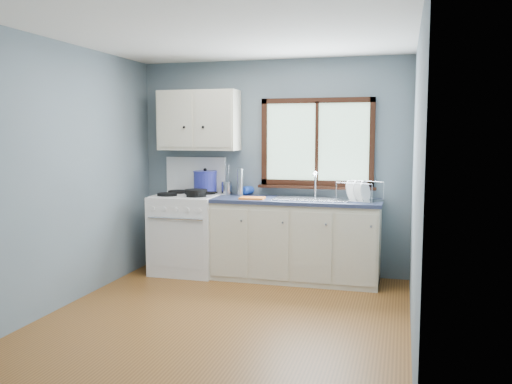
% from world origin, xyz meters
% --- Properties ---
extents(floor, '(3.20, 3.60, 0.02)m').
position_xyz_m(floor, '(0.00, 0.00, -0.01)').
color(floor, brown).
rests_on(floor, ground).
extents(ceiling, '(3.20, 3.60, 0.02)m').
position_xyz_m(ceiling, '(0.00, 0.00, 2.51)').
color(ceiling, white).
rests_on(ceiling, wall_back).
extents(wall_back, '(3.20, 0.02, 2.50)m').
position_xyz_m(wall_back, '(0.00, 1.81, 1.25)').
color(wall_back, slate).
rests_on(wall_back, ground).
extents(wall_front, '(3.20, 0.02, 2.50)m').
position_xyz_m(wall_front, '(0.00, -1.81, 1.25)').
color(wall_front, slate).
rests_on(wall_front, ground).
extents(wall_left, '(0.02, 3.60, 2.50)m').
position_xyz_m(wall_left, '(-1.61, 0.00, 1.25)').
color(wall_left, slate).
rests_on(wall_left, ground).
extents(wall_right, '(0.02, 3.60, 2.50)m').
position_xyz_m(wall_right, '(1.61, 0.00, 1.25)').
color(wall_right, slate).
rests_on(wall_right, ground).
extents(gas_range, '(0.76, 0.69, 1.36)m').
position_xyz_m(gas_range, '(-0.95, 1.47, 0.49)').
color(gas_range, white).
rests_on(gas_range, floor).
extents(base_cabinets, '(1.85, 0.60, 0.88)m').
position_xyz_m(base_cabinets, '(0.36, 1.49, 0.41)').
color(base_cabinets, beige).
rests_on(base_cabinets, floor).
extents(countertop, '(1.89, 0.64, 0.04)m').
position_xyz_m(countertop, '(0.36, 1.49, 0.90)').
color(countertop, '#212943').
rests_on(countertop, base_cabinets).
extents(sink, '(0.84, 0.46, 0.44)m').
position_xyz_m(sink, '(0.54, 1.49, 0.86)').
color(sink, silver).
rests_on(sink, countertop).
extents(window, '(1.36, 0.10, 1.03)m').
position_xyz_m(window, '(0.54, 1.77, 1.48)').
color(window, '#9EC6A8').
rests_on(window, wall_back).
extents(upper_cabinets, '(0.95, 0.35, 0.70)m').
position_xyz_m(upper_cabinets, '(-0.85, 1.63, 1.80)').
color(upper_cabinets, beige).
rests_on(upper_cabinets, wall_back).
extents(skillet, '(0.39, 0.26, 0.05)m').
position_xyz_m(skillet, '(-0.77, 1.32, 0.99)').
color(skillet, black).
rests_on(skillet, gas_range).
extents(stockpot, '(0.31, 0.31, 0.28)m').
position_xyz_m(stockpot, '(-0.78, 1.62, 1.08)').
color(stockpot, navy).
rests_on(stockpot, gas_range).
extents(utensil_crock, '(0.14, 0.14, 0.40)m').
position_xyz_m(utensil_crock, '(-0.52, 1.67, 1.00)').
color(utensil_crock, silver).
rests_on(utensil_crock, countertop).
extents(thermos, '(0.09, 0.09, 0.32)m').
position_xyz_m(thermos, '(-0.35, 1.64, 1.08)').
color(thermos, silver).
rests_on(thermos, countertop).
extents(soap_bottle, '(0.14, 0.14, 0.27)m').
position_xyz_m(soap_bottle, '(-0.31, 1.69, 1.06)').
color(soap_bottle, blue).
rests_on(soap_bottle, countertop).
extents(dish_towel, '(0.28, 0.21, 0.02)m').
position_xyz_m(dish_towel, '(-0.12, 1.35, 0.93)').
color(dish_towel, orange).
rests_on(dish_towel, countertop).
extents(dish_rack, '(0.52, 0.46, 0.23)m').
position_xyz_m(dish_rack, '(1.05, 1.46, 0.98)').
color(dish_rack, silver).
rests_on(dish_rack, countertop).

